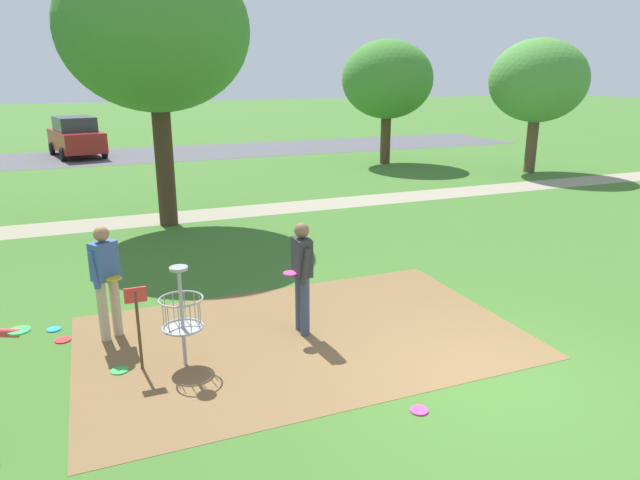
{
  "coord_description": "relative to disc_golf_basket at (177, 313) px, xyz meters",
  "views": [
    {
      "loc": [
        -4.44,
        -5.21,
        3.77
      ],
      "look_at": [
        -0.89,
        3.57,
        1.0
      ],
      "focal_mm": 32.03,
      "sensor_mm": 36.0,
      "label": 1
    }
  ],
  "objects": [
    {
      "name": "ground_plane",
      "position": [
        3.59,
        -1.89,
        -0.75
      ],
      "size": [
        160.0,
        160.0,
        0.0
      ],
      "primitive_type": "plane",
      "color": "#3D6B28"
    },
    {
      "name": "dirt_tee_pad",
      "position": [
        1.82,
        0.19,
        -0.75
      ],
      "size": [
        6.38,
        4.05,
        0.01
      ],
      "primitive_type": "cube",
      "color": "brown",
      "rests_on": "ground"
    },
    {
      "name": "disc_golf_basket",
      "position": [
        0.0,
        0.0,
        0.0
      ],
      "size": [
        0.98,
        0.58,
        1.39
      ],
      "color": "#9E9EA3",
      "rests_on": "ground"
    },
    {
      "name": "player_foreground_watching",
      "position": [
        -0.81,
        1.23,
        0.21
      ],
      "size": [
        0.48,
        0.45,
        1.71
      ],
      "color": "tan",
      "rests_on": "ground"
    },
    {
      "name": "player_waiting_left",
      "position": [
        1.87,
        0.34,
        0.21
      ],
      "size": [
        0.4,
        0.47,
        1.71
      ],
      "color": "#384260",
      "rests_on": "ground"
    },
    {
      "name": "frisbee_near_basket",
      "position": [
        -1.63,
        1.84,
        -0.74
      ],
      "size": [
        0.2,
        0.2,
        0.02
      ],
      "primitive_type": "cylinder",
      "color": "#1E93DB",
      "rests_on": "ground"
    },
    {
      "name": "frisbee_mid_grass",
      "position": [
        -0.77,
        0.13,
        -0.74
      ],
      "size": [
        0.23,
        0.23,
        0.02
      ],
      "primitive_type": "cylinder",
      "color": "green",
      "rests_on": "ground"
    },
    {
      "name": "frisbee_far_left",
      "position": [
        2.39,
        -2.15,
        -0.74
      ],
      "size": [
        0.21,
        0.21,
        0.02
      ],
      "primitive_type": "cylinder",
      "color": "#E53D99",
      "rests_on": "ground"
    },
    {
      "name": "frisbee_far_right",
      "position": [
        -1.49,
        1.39,
        -0.74
      ],
      "size": [
        0.23,
        0.23,
        0.02
      ],
      "primitive_type": "cylinder",
      "color": "red",
      "rests_on": "ground"
    },
    {
      "name": "tree_near_right",
      "position": [
        11.11,
        14.91,
        2.76
      ],
      "size": [
        3.82,
        3.82,
        5.16
      ],
      "color": "#4C3823",
      "rests_on": "ground"
    },
    {
      "name": "tree_mid_left",
      "position": [
        0.9,
        7.69,
        3.98
      ],
      "size": [
        4.51,
        4.51,
        6.68
      ],
      "color": "#422D1E",
      "rests_on": "ground"
    },
    {
      "name": "tree_mid_center",
      "position": [
        15.39,
        10.76,
        2.74
      ],
      "size": [
        3.68,
        3.68,
        5.08
      ],
      "color": "brown",
      "rests_on": "ground"
    },
    {
      "name": "parking_lot_strip",
      "position": [
        3.59,
        21.73,
        -0.75
      ],
      "size": [
        36.0,
        6.0,
        0.01
      ],
      "primitive_type": "cube",
      "color": "#4C4C51",
      "rests_on": "ground"
    },
    {
      "name": "parked_car_leftmost",
      "position": [
        -1.33,
        22.32,
        0.17
      ],
      "size": [
        2.64,
        4.48,
        1.84
      ],
      "color": "maroon",
      "rests_on": "ground"
    },
    {
      "name": "gravel_path",
      "position": [
        3.59,
        8.37,
        -0.75
      ],
      "size": [
        40.0,
        1.43,
        0.0
      ],
      "primitive_type": "cube",
      "color": "gray",
      "rests_on": "ground"
    }
  ]
}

